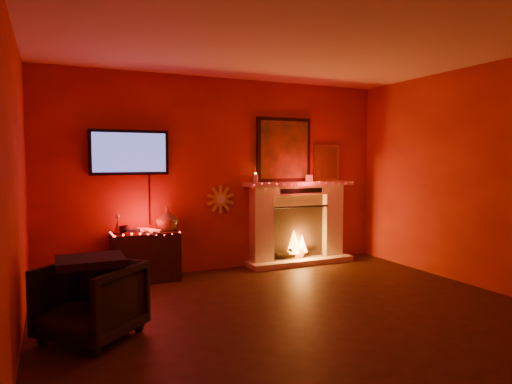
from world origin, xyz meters
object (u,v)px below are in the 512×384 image
at_px(sunburst_clock, 221,199).
at_px(armchair, 91,301).
at_px(fireplace, 297,215).
at_px(tv, 130,153).
at_px(console_table, 147,252).

distance_m(sunburst_clock, armchair, 2.80).
height_order(fireplace, tv, fireplace).
relative_size(tv, armchair, 1.68).
bearing_deg(sunburst_clock, fireplace, -4.37).
bearing_deg(armchair, fireplace, 77.14).
distance_m(tv, sunburst_clock, 1.41).
distance_m(fireplace, tv, 2.61).
xyz_separation_m(fireplace, tv, (-2.44, 0.06, 0.92)).
bearing_deg(fireplace, tv, 178.50).
distance_m(console_table, armchair, 1.91).
bearing_deg(sunburst_clock, tv, -178.76).
height_order(console_table, armchair, console_table).
xyz_separation_m(tv, console_table, (0.17, -0.19, -1.27)).
bearing_deg(armchair, tv, 117.43).
relative_size(fireplace, tv, 1.76).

